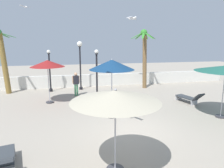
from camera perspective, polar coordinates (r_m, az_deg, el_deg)
The scene contains 15 objects.
ground_plane at distance 9.68m, azimuth 4.25°, elevation -12.04°, with size 56.00×56.00×0.00m, color #9E9384.
boundary_wall at distance 18.38m, azimuth -4.07°, elevation 1.11°, with size 25.20×0.30×1.07m, color silver.
patio_umbrella_0 at distance 5.80m, azimuth 0.95°, elevation -3.64°, with size 2.62×2.62×2.60m.
patio_umbrella_1 at distance 13.48m, azimuth -17.59°, elevation 5.38°, with size 2.14×2.14×2.83m.
patio_umbrella_2 at distance 10.27m, azimuth -0.07°, elevation 5.31°, with size 2.30×2.30×3.07m.
palm_tree_0 at distance 17.48m, azimuth 9.04°, elevation 8.69°, with size 2.29×2.22×4.92m.
palm_tree_1 at distance 17.34m, azimuth -28.36°, elevation 7.29°, with size 2.36×2.37×4.88m.
lamp_post_0 at distance 16.79m, azimuth -17.02°, elevation 3.82°, with size 0.29×0.29×3.29m.
lamp_post_1 at distance 16.84m, azimuth -8.93°, elevation 7.49°, with size 0.44×0.44×3.96m.
lamp_post_2 at distance 13.74m, azimuth -4.27°, elevation 2.84°, with size 0.28×0.28×3.41m.
lounge_chair_0 at distance 14.03m, azimuth 20.81°, elevation -3.55°, with size 1.02×1.96×0.84m.
lounge_chair_1 at distance 7.39m, azimuth -27.84°, elevation -17.87°, with size 0.95×1.91×0.81m.
guest_0 at distance 15.12m, azimuth -10.04°, elevation 0.66°, with size 0.54×0.34×1.73m.
seagull_1 at distance 19.02m, azimuth -22.97°, elevation 19.28°, with size 0.86×0.93×0.15m.
seagull_2 at distance 9.58m, azimuth 5.67°, elevation 17.88°, with size 0.75×0.91×0.15m.
Camera 1 is at (-2.57, -8.49, 3.88)m, focal length 32.71 mm.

